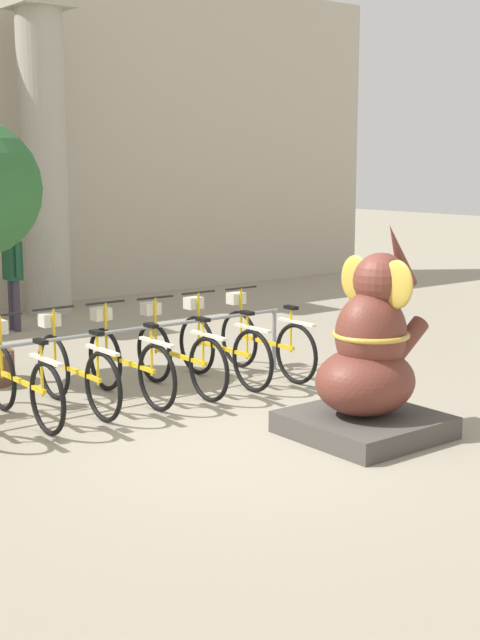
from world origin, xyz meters
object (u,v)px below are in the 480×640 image
Objects in this scene: bicycle_1 at (21,381)px; bicycle_3 at (128,362)px; bicycle_2 at (76,370)px; bicycle_6 at (265,341)px; bicycle_4 at (178,355)px; elephant_statue at (369,365)px; bicycle_5 at (222,347)px; person_pedestrian at (13,269)px.

bicycle_1 is 1.27m from bicycle_3.
bicycle_2 is 1.00× the size of bicycle_6.
elephant_statue reaches higher than bicycle_4.
bicycle_4 is at bearing -177.01° from bicycle_5.
bicycle_6 is at bearing -2.11° from bicycle_5.
bicycle_3 is 1.90m from bicycle_6.
person_pedestrian reaches higher than bicycle_1.
bicycle_5 is at bearing -0.10° from bicycle_2.
bicycle_5 is 1.12× the size of person_pedestrian.
elephant_statue is (1.77, -2.49, 0.26)m from bicycle_2.
person_pedestrian is (1.96, 4.58, 0.54)m from bicycle_1.
bicycle_4 is 0.89× the size of elephant_statue.
bicycle_6 is at bearing -0.60° from bicycle_2.
elephant_statue is 1.25× the size of person_pedestrian.
bicycle_2 and bicycle_3 have the same top height.
bicycle_3 is 2.75m from elephant_statue.
bicycle_4 is at bearing 0.82° from bicycle_1.
person_pedestrian is at bearing 97.17° from bicycle_5.
bicycle_3 and bicycle_6 have the same top height.
bicycle_5 is 0.89× the size of elephant_statue.
bicycle_2 is at bearing 179.93° from bicycle_3.
bicycle_5 is (1.27, -0.00, 0.00)m from bicycle_3.
bicycle_2 and bicycle_6 have the same top height.
bicycle_1 is at bearing -174.26° from bicycle_2.
bicycle_4 is at bearing -90.80° from person_pedestrian.
bicycle_2 is 0.89× the size of elephant_statue.
bicycle_1 and bicycle_6 have the same top height.
person_pedestrian is at bearing 93.59° from elephant_statue.
person_pedestrian is at bearing 81.24° from bicycle_3.
bicycle_2 is 1.00× the size of bicycle_3.
bicycle_3 is at bearing 179.88° from bicycle_5.
person_pedestrian is at bearing 104.81° from bicycle_6.
bicycle_6 is 0.89× the size of elephant_statue.
bicycle_2 is at bearing 125.39° from elephant_statue.
person_pedestrian is (-1.20, 4.55, 0.54)m from bicycle_6.
bicycle_2 and bicycle_5 have the same top height.
bicycle_5 is 4.59m from person_pedestrian.
bicycle_2 is 1.00× the size of bicycle_5.
bicycle_6 is at bearing -0.78° from bicycle_3.
bicycle_3 is (0.63, -0.00, 0.00)m from bicycle_2.
bicycle_3 is at bearing 114.53° from elephant_statue.
bicycle_1 and bicycle_4 have the same top height.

